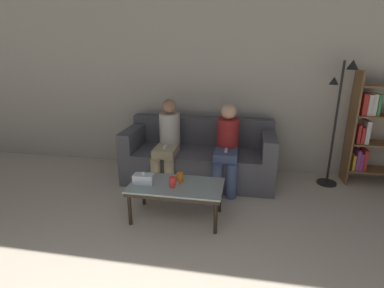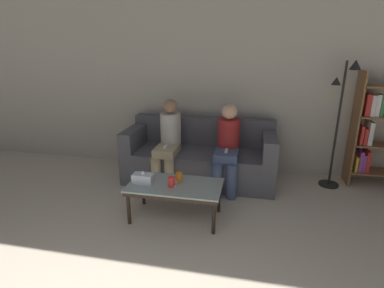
# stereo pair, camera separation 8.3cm
# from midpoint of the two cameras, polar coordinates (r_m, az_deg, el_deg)

# --- Properties ---
(wall_back) EXTENTS (12.00, 0.06, 2.60)m
(wall_back) POSITION_cam_midpoint_polar(r_m,az_deg,el_deg) (4.53, 1.97, 11.43)
(wall_back) COLOR #B7B2A3
(wall_back) RESTS_ON ground_plane
(couch) EXTENTS (2.05, 0.85, 0.84)m
(couch) POSITION_cam_midpoint_polar(r_m,az_deg,el_deg) (4.26, 0.84, -2.52)
(couch) COLOR #515156
(couch) RESTS_ON ground_plane
(coffee_table) EXTENTS (1.01, 0.54, 0.40)m
(coffee_table) POSITION_cam_midpoint_polar(r_m,az_deg,el_deg) (3.27, -3.77, -8.40)
(coffee_table) COLOR #8C9E99
(coffee_table) RESTS_ON ground_plane
(cup_near_left) EXTENTS (0.08, 0.08, 0.11)m
(cup_near_left) POSITION_cam_midpoint_polar(r_m,az_deg,el_deg) (3.18, -4.42, -7.22)
(cup_near_left) COLOR red
(cup_near_left) RESTS_ON coffee_table
(cup_near_right) EXTENTS (0.07, 0.07, 0.11)m
(cup_near_right) POSITION_cam_midpoint_polar(r_m,az_deg,el_deg) (3.29, -3.03, -6.35)
(cup_near_right) COLOR orange
(cup_near_right) RESTS_ON coffee_table
(tissue_box) EXTENTS (0.22, 0.12, 0.13)m
(tissue_box) POSITION_cam_midpoint_polar(r_m,az_deg,el_deg) (3.30, -9.90, -6.53)
(tissue_box) COLOR silver
(tissue_box) RESTS_ON coffee_table
(game_remote) EXTENTS (0.04, 0.15, 0.02)m
(game_remote) POSITION_cam_midpoint_polar(r_m,az_deg,el_deg) (3.24, -3.78, -7.57)
(game_remote) COLOR white
(game_remote) RESTS_ON coffee_table
(bookshelf) EXTENTS (1.01, 0.32, 1.53)m
(bookshelf) POSITION_cam_midpoint_polar(r_m,az_deg,el_deg) (4.68, 31.79, 2.27)
(bookshelf) COLOR brown
(bookshelf) RESTS_ON ground_plane
(standing_lamp) EXTENTS (0.31, 0.26, 1.67)m
(standing_lamp) POSITION_cam_midpoint_polar(r_m,az_deg,el_deg) (4.30, 25.62, 5.66)
(standing_lamp) COLOR black
(standing_lamp) RESTS_ON ground_plane
(seated_person_left_end) EXTENTS (0.31, 0.63, 1.15)m
(seated_person_left_end) POSITION_cam_midpoint_polar(r_m,az_deg,el_deg) (4.05, -5.23, 0.60)
(seated_person_left_end) COLOR tan
(seated_person_left_end) RESTS_ON ground_plane
(seated_person_mid_left) EXTENTS (0.31, 0.63, 1.12)m
(seated_person_mid_left) POSITION_cam_midpoint_polar(r_m,az_deg,el_deg) (3.92, 6.07, -0.17)
(seated_person_mid_left) COLOR #47567A
(seated_person_mid_left) RESTS_ON ground_plane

